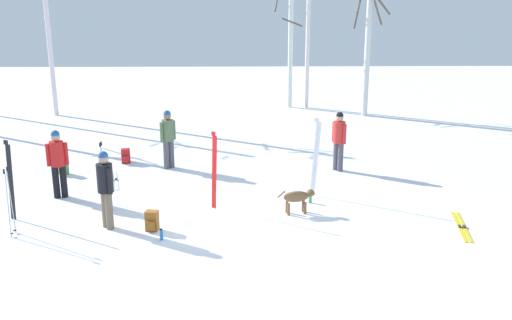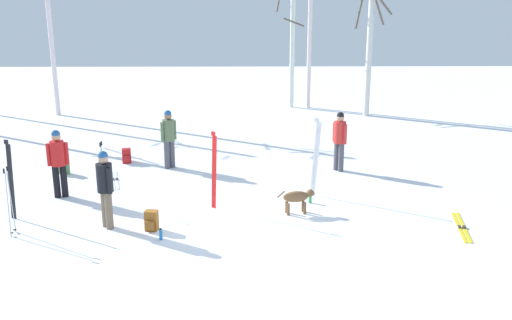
% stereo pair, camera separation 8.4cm
% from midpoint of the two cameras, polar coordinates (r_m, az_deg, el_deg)
% --- Properties ---
extents(ground_plane, '(60.00, 60.00, 0.00)m').
position_cam_midpoint_polar(ground_plane, '(12.66, -2.82, -6.25)').
color(ground_plane, white).
extents(person_0, '(0.50, 0.34, 1.72)m').
position_cam_midpoint_polar(person_0, '(14.71, -19.49, 0.05)').
color(person_0, black).
rests_on(person_0, ground_plane).
extents(person_1, '(0.42, 0.38, 1.72)m').
position_cam_midpoint_polar(person_1, '(16.54, -8.99, 2.46)').
color(person_1, '#4C4C56').
rests_on(person_1, ground_plane).
extents(person_2, '(0.37, 0.42, 1.72)m').
position_cam_midpoint_polar(person_2, '(12.43, -15.10, -2.41)').
color(person_2, '#72604C').
rests_on(person_2, ground_plane).
extents(person_3, '(0.35, 0.44, 1.72)m').
position_cam_midpoint_polar(person_3, '(16.27, 8.20, 2.27)').
color(person_3, '#4C4C56').
rests_on(person_3, ground_plane).
extents(dog, '(0.89, 0.32, 0.57)m').
position_cam_midpoint_polar(dog, '(13.04, 4.06, -3.77)').
color(dog, brown).
rests_on(dog, ground_plane).
extents(ski_pair_planted_0, '(0.24, 0.13, 1.99)m').
position_cam_midpoint_polar(ski_pair_planted_0, '(14.07, 5.84, 0.23)').
color(ski_pair_planted_0, white).
rests_on(ski_pair_planted_0, ground_plane).
extents(ski_pair_planted_1, '(0.17, 0.15, 1.87)m').
position_cam_midpoint_polar(ski_pair_planted_1, '(13.17, -4.41, -1.10)').
color(ski_pair_planted_1, red).
rests_on(ski_pair_planted_1, ground_plane).
extents(ski_pair_planted_2, '(0.20, 0.10, 1.84)m').
position_cam_midpoint_polar(ski_pair_planted_2, '(13.62, -23.63, -1.92)').
color(ski_pair_planted_2, black).
rests_on(ski_pair_planted_2, ground_plane).
extents(ski_pair_lying_0, '(0.59, 1.68, 0.05)m').
position_cam_midpoint_polar(ski_pair_lying_0, '(15.91, -14.21, -2.01)').
color(ski_pair_lying_0, white).
rests_on(ski_pair_lying_0, ground_plane).
extents(ski_pair_lying_1, '(0.48, 1.70, 0.05)m').
position_cam_midpoint_polar(ski_pair_lying_1, '(13.15, 19.80, -6.31)').
color(ski_pair_lying_1, yellow).
rests_on(ski_pair_lying_1, ground_plane).
extents(ski_poles_0, '(0.07, 0.27, 1.47)m').
position_cam_midpoint_polar(ski_poles_0, '(12.77, -23.75, -3.69)').
color(ski_poles_0, '#B2B2BC').
rests_on(ski_poles_0, ground_plane).
extents(ski_poles_1, '(0.07, 0.23, 1.53)m').
position_cam_midpoint_polar(ski_poles_1, '(13.99, -15.34, -1.10)').
color(ski_poles_1, '#B2B2BC').
rests_on(ski_poles_1, ground_plane).
extents(backpack_0, '(0.34, 0.34, 0.44)m').
position_cam_midpoint_polar(backpack_0, '(16.84, -19.00, -0.68)').
color(backpack_0, '#4C7F3F').
rests_on(backpack_0, ground_plane).
extents(backpack_1, '(0.29, 0.31, 0.44)m').
position_cam_midpoint_polar(backpack_1, '(12.33, -10.62, -6.06)').
color(backpack_1, '#99591E').
rests_on(backpack_1, ground_plane).
extents(backpack_2, '(0.29, 0.32, 0.44)m').
position_cam_midpoint_polar(backpack_2, '(17.49, -13.11, 0.38)').
color(backpack_2, red).
rests_on(backpack_2, ground_plane).
extents(water_bottle_0, '(0.08, 0.08, 0.24)m').
position_cam_midpoint_polar(water_bottle_0, '(13.81, 5.30, -3.86)').
color(water_bottle_0, green).
rests_on(water_bottle_0, ground_plane).
extents(water_bottle_1, '(0.07, 0.07, 0.25)m').
position_cam_midpoint_polar(water_bottle_1, '(11.87, -9.70, -7.41)').
color(water_bottle_1, '#1E72BF').
rests_on(water_bottle_1, ground_plane).
extents(birch_tree_2, '(1.45, 1.23, 7.76)m').
position_cam_midpoint_polar(birch_tree_2, '(25.21, -20.39, 13.34)').
color(birch_tree_2, silver).
rests_on(birch_tree_2, ground_plane).
extents(birch_tree_3, '(1.68, 1.72, 5.95)m').
position_cam_midpoint_polar(birch_tree_3, '(25.70, 3.45, 12.15)').
color(birch_tree_3, silver).
rests_on(birch_tree_3, ground_plane).
extents(birch_tree_4, '(1.60, 1.67, 7.35)m').
position_cam_midpoint_polar(birch_tree_4, '(25.59, 5.15, 13.64)').
color(birch_tree_4, silver).
rests_on(birch_tree_4, ground_plane).
extents(birch_tree_5, '(1.53, 1.52, 6.40)m').
position_cam_midpoint_polar(birch_tree_5, '(24.11, 11.14, 12.08)').
color(birch_tree_5, silver).
rests_on(birch_tree_5, ground_plane).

